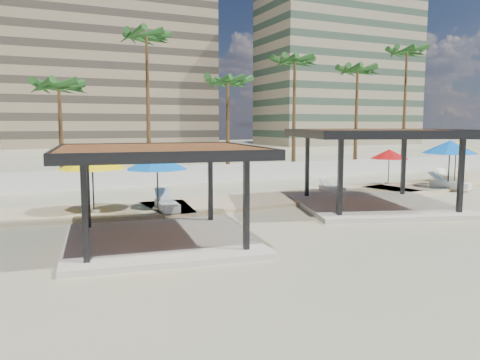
# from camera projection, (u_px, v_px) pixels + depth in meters

# --- Properties ---
(ground) EXTENTS (200.00, 200.00, 0.00)m
(ground) POSITION_uv_depth(u_px,v_px,m) (340.00, 228.00, 18.34)
(ground) COLOR #C9B685
(ground) RESTS_ON ground
(promenade) EXTENTS (44.45, 7.97, 0.24)m
(promenade) POSITION_uv_depth(u_px,v_px,m) (286.00, 196.00, 26.08)
(promenade) COLOR #C6B284
(promenade) RESTS_ON ground
(boundary_wall) EXTENTS (56.00, 0.30, 1.20)m
(boundary_wall) POSITION_uv_depth(u_px,v_px,m) (202.00, 174.00, 32.73)
(boundary_wall) COLOR silver
(boundary_wall) RESTS_ON ground
(building_mid) EXTENTS (38.00, 16.00, 30.40)m
(building_mid) POSITION_uv_depth(u_px,v_px,m) (110.00, 71.00, 88.82)
(building_mid) COLOR #847259
(building_mid) RESTS_ON ground
(building_east) EXTENTS (32.00, 15.00, 36.40)m
(building_east) POSITION_uv_depth(u_px,v_px,m) (339.00, 60.00, 95.70)
(building_east) COLOR gray
(building_east) RESTS_ON ground
(pavilion_central) EXTENTS (9.47, 9.47, 3.82)m
(pavilion_central) POSITION_uv_depth(u_px,v_px,m) (376.00, 161.00, 22.69)
(pavilion_central) COLOR beige
(pavilion_central) RESTS_ON ground
(pavilion_west) EXTENTS (7.32, 7.32, 3.32)m
(pavilion_west) POSITION_uv_depth(u_px,v_px,m) (159.00, 186.00, 15.89)
(pavilion_west) COLOR beige
(pavilion_west) RESTS_ON ground
(umbrella_b) EXTENTS (3.11, 3.11, 2.65)m
(umbrella_b) POSITION_uv_depth(u_px,v_px,m) (92.00, 161.00, 20.51)
(umbrella_b) COLOR beige
(umbrella_b) RESTS_ON promenade
(umbrella_c) EXTENTS (3.35, 3.35, 2.27)m
(umbrella_c) POSITION_uv_depth(u_px,v_px,m) (389.00, 154.00, 30.52)
(umbrella_c) COLOR beige
(umbrella_c) RESTS_ON promenade
(umbrella_d) EXTENTS (3.88, 3.88, 2.92)m
(umbrella_d) POSITION_uv_depth(u_px,v_px,m) (450.00, 147.00, 28.32)
(umbrella_d) COLOR beige
(umbrella_d) RESTS_ON promenade
(umbrella_e) EXTENTS (3.70, 3.70, 2.73)m
(umbrella_e) POSITION_uv_depth(u_px,v_px,m) (456.00, 148.00, 31.20)
(umbrella_e) COLOR beige
(umbrella_e) RESTS_ON promenade
(umbrella_f) EXTENTS (3.40, 3.40, 2.55)m
(umbrella_f) POSITION_uv_depth(u_px,v_px,m) (157.00, 162.00, 21.15)
(umbrella_f) COLOR beige
(umbrella_f) RESTS_ON promenade
(lounger_a) EXTENTS (0.92, 2.37, 0.88)m
(lounger_a) POSITION_uv_depth(u_px,v_px,m) (167.00, 205.00, 21.38)
(lounger_a) COLOR white
(lounger_a) RESTS_ON promenade
(lounger_b) EXTENTS (0.72, 1.89, 0.70)m
(lounger_b) POSITION_uv_depth(u_px,v_px,m) (332.00, 188.00, 27.25)
(lounger_b) COLOR white
(lounger_b) RESTS_ON promenade
(lounger_c) EXTENTS (1.62, 2.54, 0.92)m
(lounger_c) POSITION_uv_depth(u_px,v_px,m) (450.00, 184.00, 28.72)
(lounger_c) COLOR white
(lounger_c) RESTS_ON promenade
(lounger_d) EXTENTS (1.19, 2.03, 0.73)m
(lounger_d) POSITION_uv_depth(u_px,v_px,m) (446.00, 177.00, 33.24)
(lounger_d) COLOR white
(lounger_d) RESTS_ON promenade
(palm_c) EXTENTS (3.00, 3.00, 7.35)m
(palm_c) POSITION_uv_depth(u_px,v_px,m) (59.00, 90.00, 30.26)
(palm_c) COLOR brown
(palm_c) RESTS_ON ground
(palm_d) EXTENTS (3.00, 3.00, 11.09)m
(palm_d) POSITION_uv_depth(u_px,v_px,m) (147.00, 43.00, 33.04)
(palm_d) COLOR brown
(palm_d) RESTS_ON ground
(palm_e) EXTENTS (3.00, 3.00, 8.12)m
(palm_e) POSITION_uv_depth(u_px,v_px,m) (228.00, 85.00, 35.38)
(palm_e) COLOR brown
(palm_e) RESTS_ON ground
(palm_f) EXTENTS (3.00, 3.00, 10.02)m
(palm_f) POSITION_uv_depth(u_px,v_px,m) (295.00, 65.00, 37.82)
(palm_f) COLOR brown
(palm_f) RESTS_ON ground
(palm_g) EXTENTS (3.00, 3.00, 9.53)m
(palm_g) POSITION_uv_depth(u_px,v_px,m) (357.00, 74.00, 39.97)
(palm_g) COLOR brown
(palm_g) RESTS_ON ground
(palm_h) EXTENTS (3.00, 3.00, 11.54)m
(palm_h) POSITION_uv_depth(u_px,v_px,m) (407.00, 57.00, 42.76)
(palm_h) COLOR brown
(palm_h) RESTS_ON ground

